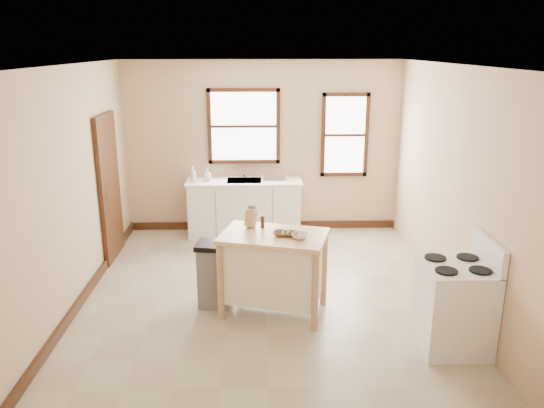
{
  "coord_description": "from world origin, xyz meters",
  "views": [
    {
      "loc": [
        -0.08,
        -6.1,
        3.0
      ],
      "look_at": [
        0.1,
        0.4,
        1.05
      ],
      "focal_mm": 35.0,
      "sensor_mm": 36.0,
      "label": 1
    }
  ],
  "objects_px": {
    "knife_block": "(251,219)",
    "pepper_grinder": "(263,222)",
    "dish_rack": "(274,177)",
    "bowl_a": "(281,234)",
    "soap_bottle_b": "(208,175)",
    "gas_stove": "(454,294)",
    "bowl_b": "(290,234)",
    "bowl_c": "(300,236)",
    "trash_bin": "(215,274)",
    "kitchen_island": "(274,273)",
    "soap_bottle_a": "(193,174)"
  },
  "relations": [
    {
      "from": "dish_rack",
      "to": "bowl_b",
      "type": "height_order",
      "value": "dish_rack"
    },
    {
      "from": "trash_bin",
      "to": "bowl_a",
      "type": "bearing_deg",
      "value": -7.37
    },
    {
      "from": "soap_bottle_b",
      "to": "gas_stove",
      "type": "height_order",
      "value": "gas_stove"
    },
    {
      "from": "knife_block",
      "to": "pepper_grinder",
      "type": "relative_size",
      "value": 1.33
    },
    {
      "from": "soap_bottle_b",
      "to": "trash_bin",
      "type": "relative_size",
      "value": 0.23
    },
    {
      "from": "soap_bottle_a",
      "to": "soap_bottle_b",
      "type": "bearing_deg",
      "value": 29.04
    },
    {
      "from": "bowl_b",
      "to": "kitchen_island",
      "type": "bearing_deg",
      "value": 161.05
    },
    {
      "from": "soap_bottle_b",
      "to": "bowl_c",
      "type": "xyz_separation_m",
      "value": [
        1.26,
        -2.82,
        -0.02
      ]
    },
    {
      "from": "bowl_b",
      "to": "gas_stove",
      "type": "xyz_separation_m",
      "value": [
        1.63,
        -0.73,
        -0.4
      ]
    },
    {
      "from": "dish_rack",
      "to": "bowl_c",
      "type": "relative_size",
      "value": 2.19
    },
    {
      "from": "soap_bottle_a",
      "to": "knife_block",
      "type": "relative_size",
      "value": 1.22
    },
    {
      "from": "soap_bottle_b",
      "to": "pepper_grinder",
      "type": "height_order",
      "value": "pepper_grinder"
    },
    {
      "from": "dish_rack",
      "to": "knife_block",
      "type": "height_order",
      "value": "knife_block"
    },
    {
      "from": "kitchen_island",
      "to": "bowl_c",
      "type": "xyz_separation_m",
      "value": [
        0.28,
        -0.15,
        0.51
      ]
    },
    {
      "from": "soap_bottle_a",
      "to": "bowl_b",
      "type": "distance_m",
      "value": 3.0
    },
    {
      "from": "dish_rack",
      "to": "knife_block",
      "type": "relative_size",
      "value": 1.99
    },
    {
      "from": "pepper_grinder",
      "to": "bowl_a",
      "type": "height_order",
      "value": "pepper_grinder"
    },
    {
      "from": "gas_stove",
      "to": "kitchen_island",
      "type": "bearing_deg",
      "value": 156.52
    },
    {
      "from": "bowl_c",
      "to": "trash_bin",
      "type": "relative_size",
      "value": 0.23
    },
    {
      "from": "soap_bottle_b",
      "to": "kitchen_island",
      "type": "height_order",
      "value": "soap_bottle_b"
    },
    {
      "from": "dish_rack",
      "to": "knife_block",
      "type": "bearing_deg",
      "value": -81.69
    },
    {
      "from": "pepper_grinder",
      "to": "trash_bin",
      "type": "relative_size",
      "value": 0.19
    },
    {
      "from": "bowl_c",
      "to": "trash_bin",
      "type": "xyz_separation_m",
      "value": [
        -0.97,
        0.31,
        -0.59
      ]
    },
    {
      "from": "soap_bottle_b",
      "to": "gas_stove",
      "type": "relative_size",
      "value": 0.16
    },
    {
      "from": "bowl_c",
      "to": "soap_bottle_b",
      "type": "bearing_deg",
      "value": 114.11
    },
    {
      "from": "bowl_a",
      "to": "dish_rack",
      "type": "bearing_deg",
      "value": 89.65
    },
    {
      "from": "kitchen_island",
      "to": "dish_rack",
      "type": "bearing_deg",
      "value": 103.37
    },
    {
      "from": "bowl_b",
      "to": "knife_block",
      "type": "bearing_deg",
      "value": 144.55
    },
    {
      "from": "soap_bottle_b",
      "to": "trash_bin",
      "type": "distance_m",
      "value": 2.59
    },
    {
      "from": "bowl_b",
      "to": "soap_bottle_a",
      "type": "bearing_deg",
      "value": 117.42
    },
    {
      "from": "soap_bottle_b",
      "to": "kitchen_island",
      "type": "relative_size",
      "value": 0.16
    },
    {
      "from": "bowl_a",
      "to": "bowl_b",
      "type": "height_order",
      "value": "bowl_a"
    },
    {
      "from": "soap_bottle_a",
      "to": "bowl_a",
      "type": "height_order",
      "value": "soap_bottle_a"
    },
    {
      "from": "bowl_c",
      "to": "kitchen_island",
      "type": "bearing_deg",
      "value": 152.63
    },
    {
      "from": "soap_bottle_a",
      "to": "dish_rack",
      "type": "xyz_separation_m",
      "value": [
        1.3,
        0.1,
        -0.07
      ]
    },
    {
      "from": "dish_rack",
      "to": "bowl_a",
      "type": "height_order",
      "value": "dish_rack"
    },
    {
      "from": "dish_rack",
      "to": "trash_bin",
      "type": "bearing_deg",
      "value": -90.63
    },
    {
      "from": "soap_bottle_b",
      "to": "trash_bin",
      "type": "xyz_separation_m",
      "value": [
        0.29,
        -2.5,
        -0.61
      ]
    },
    {
      "from": "dish_rack",
      "to": "kitchen_island",
      "type": "distance_m",
      "value": 2.75
    },
    {
      "from": "trash_bin",
      "to": "pepper_grinder",
      "type": "bearing_deg",
      "value": 13.46
    },
    {
      "from": "knife_block",
      "to": "bowl_c",
      "type": "distance_m",
      "value": 0.68
    },
    {
      "from": "knife_block",
      "to": "bowl_a",
      "type": "xyz_separation_m",
      "value": [
        0.34,
        -0.3,
        -0.08
      ]
    },
    {
      "from": "knife_block",
      "to": "pepper_grinder",
      "type": "height_order",
      "value": "knife_block"
    },
    {
      "from": "knife_block",
      "to": "gas_stove",
      "type": "height_order",
      "value": "gas_stove"
    },
    {
      "from": "dish_rack",
      "to": "bowl_b",
      "type": "distance_m",
      "value": 2.77
    },
    {
      "from": "soap_bottle_a",
      "to": "bowl_b",
      "type": "height_order",
      "value": "soap_bottle_a"
    },
    {
      "from": "soap_bottle_a",
      "to": "gas_stove",
      "type": "bearing_deg",
      "value": -36.12
    },
    {
      "from": "kitchen_island",
      "to": "pepper_grinder",
      "type": "relative_size",
      "value": 7.84
    },
    {
      "from": "dish_rack",
      "to": "trash_bin",
      "type": "distance_m",
      "value": 2.72
    },
    {
      "from": "soap_bottle_a",
      "to": "kitchen_island",
      "type": "distance_m",
      "value": 2.92
    }
  ]
}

